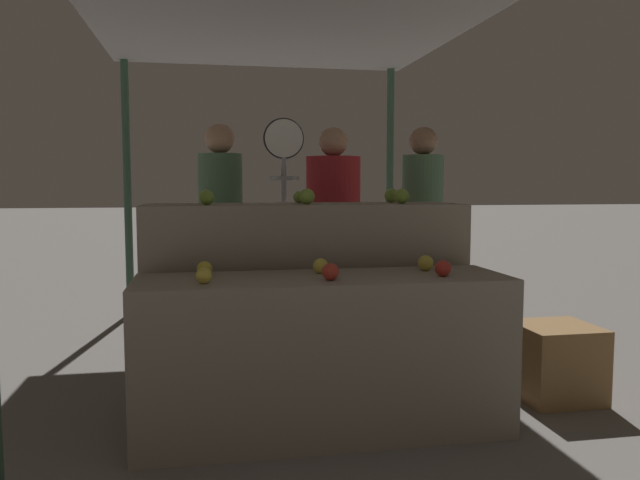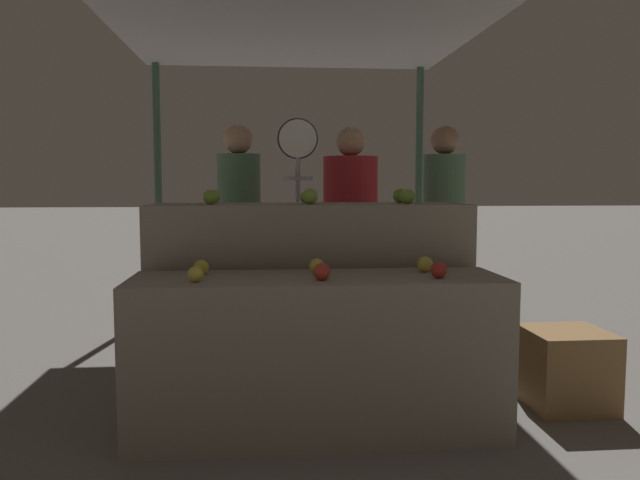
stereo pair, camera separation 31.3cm
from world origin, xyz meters
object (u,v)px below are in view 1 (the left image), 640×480
object	(u,v)px
person_customer_left	(221,218)
person_customer_right	(422,216)
wooden_crate_side	(556,362)
produce_scale	(284,185)
person_vendor_at_scale	(333,223)

from	to	relation	value
person_customer_left	person_customer_right	xyz separation A→B (m)	(1.56, 0.03, 0.00)
wooden_crate_side	person_customer_right	bearing A→B (deg)	99.60
produce_scale	person_customer_left	bearing A→B (deg)	135.44
person_customer_left	person_customer_right	bearing A→B (deg)	159.01
produce_scale	wooden_crate_side	size ratio (longest dim) A/B	3.92
person_vendor_at_scale	person_customer_right	bearing A→B (deg)	176.58
person_vendor_at_scale	wooden_crate_side	distance (m)	1.83
person_customer_right	wooden_crate_side	world-z (taller)	person_customer_right
produce_scale	person_customer_left	distance (m)	0.63
person_customer_left	person_customer_right	size ratio (longest dim) A/B	1.00
wooden_crate_side	person_vendor_at_scale	bearing A→B (deg)	126.45
produce_scale	person_customer_right	size ratio (longest dim) A/B	1.00
produce_scale	wooden_crate_side	bearing A→B (deg)	-37.45
person_vendor_at_scale	wooden_crate_side	bearing A→B (deg)	111.28
produce_scale	person_customer_left	world-z (taller)	produce_scale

